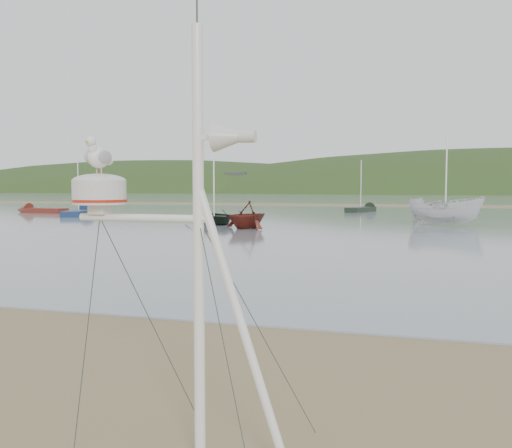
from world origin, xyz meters
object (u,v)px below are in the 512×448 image
(boat_dark, at_px, (214,189))
(mast_rig, at_px, (191,344))
(sailboat_blue_near, at_px, (85,212))
(dinghy_red_far, at_px, (34,210))
(sailboat_dark_mid, at_px, (367,209))
(boat_white, at_px, (446,187))
(boat_red, at_px, (247,202))

(boat_dark, bearing_deg, mast_rig, -105.87)
(sailboat_blue_near, xyz_separation_m, dinghy_red_far, (-7.07, 1.96, -0.01))
(sailboat_dark_mid, bearing_deg, mast_rig, -87.24)
(boat_dark, distance_m, sailboat_dark_mid, 23.85)
(mast_rig, bearing_deg, boat_white, 83.07)
(mast_rig, distance_m, boat_dark, 33.35)
(boat_white, relative_size, dinghy_red_far, 0.84)
(sailboat_dark_mid, distance_m, sailboat_blue_near, 28.40)
(boat_red, xyz_separation_m, boat_white, (12.16, 6.62, 0.91))
(mast_rig, bearing_deg, dinghy_red_far, 129.81)
(boat_white, bearing_deg, mast_rig, -167.77)
(boat_white, bearing_deg, sailboat_blue_near, 100.61)
(boat_dark, relative_size, sailboat_blue_near, 0.71)
(boat_red, bearing_deg, sailboat_dark_mid, 104.43)
(boat_white, distance_m, sailboat_blue_near, 31.84)
(boat_red, bearing_deg, mast_rig, -47.61)
(boat_dark, relative_size, sailboat_dark_mid, 0.84)
(boat_red, relative_size, boat_white, 0.65)
(boat_dark, height_order, boat_red, boat_dark)
(boat_red, bearing_deg, sailboat_blue_near, 175.87)
(boat_white, distance_m, dinghy_red_far, 39.12)
(boat_red, relative_size, sailboat_dark_mid, 0.56)
(mast_rig, bearing_deg, boat_red, 105.98)
(mast_rig, distance_m, boat_white, 34.73)
(boat_white, height_order, dinghy_red_far, boat_white)
(sailboat_blue_near, bearing_deg, sailboat_dark_mid, 29.82)
(mast_rig, height_order, boat_white, boat_white)
(boat_white, bearing_deg, boat_dark, 120.59)
(mast_rig, relative_size, boat_white, 0.98)
(sailboat_blue_near, bearing_deg, boat_white, -8.55)
(boat_dark, xyz_separation_m, boat_white, (15.66, 3.16, 0.09))
(boat_dark, height_order, dinghy_red_far, boat_dark)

